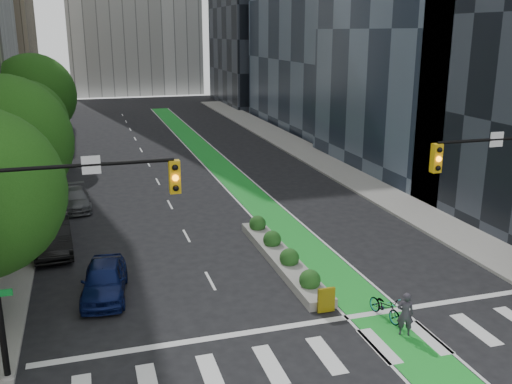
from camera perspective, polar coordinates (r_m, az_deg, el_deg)
ground at (r=21.11m, az=5.91°, el=-14.54°), size 160.00×160.00×0.00m
sidewalk_left at (r=43.29m, az=-22.26°, el=0.48°), size 3.60×90.00×0.15m
sidewalk_right at (r=47.07m, az=7.57°, el=2.70°), size 3.60×90.00×0.15m
bike_lane_paint at (r=49.01m, az=-4.30°, el=3.23°), size 2.20×70.00×0.01m
building_dark_end at (r=89.07m, az=1.12°, el=17.96°), size 14.00×18.00×28.00m
tree_mid at (r=29.42m, az=-23.91°, el=4.53°), size 6.40×6.40×8.78m
tree_midfar at (r=39.33m, az=-22.20°, el=6.32°), size 5.60×5.60×7.76m
tree_far at (r=49.13m, az=-21.33°, el=8.97°), size 6.60×6.60×9.00m
signal_left at (r=18.23m, az=-20.47°, el=-3.97°), size 6.14×0.51×7.20m
median_planter at (r=27.23m, az=2.59°, el=-6.35°), size 1.20×10.26×1.10m
bicycle at (r=22.77m, az=12.77°, el=-11.14°), size 0.93×1.87×0.94m
cyclist at (r=21.62m, az=14.70°, el=-11.72°), size 0.72×0.61×1.67m
parked_car_left_near at (r=24.60m, az=-14.93°, el=-8.49°), size 2.23×4.51×1.48m
parked_car_left_mid at (r=30.22m, az=-19.77°, el=-4.08°), size 2.17×5.23×1.68m
parked_car_left_far at (r=37.00m, az=-17.63°, el=-0.67°), size 2.01×4.37×1.24m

